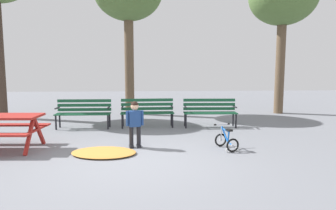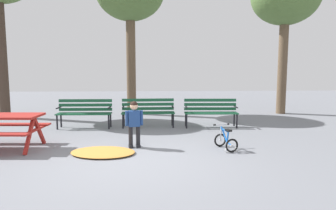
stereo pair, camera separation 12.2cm
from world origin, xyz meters
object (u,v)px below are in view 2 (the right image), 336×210
at_px(park_bench_right, 211,110).
at_px(child_standing, 134,120).
at_px(park_bench_left, 148,110).
at_px(park_bench_far_left, 85,111).
at_px(kids_bicycle, 226,141).

xyz_separation_m(park_bench_right, child_standing, (-2.17, -2.34, 0.11)).
height_order(park_bench_right, child_standing, child_standing).
distance_m(park_bench_left, child_standing, 2.49).
bearing_deg(park_bench_left, park_bench_far_left, -177.10).
distance_m(park_bench_far_left, park_bench_left, 1.90).
relative_size(park_bench_right, kids_bicycle, 2.61).
height_order(park_bench_far_left, park_bench_right, same).
xyz_separation_m(park_bench_left, park_bench_right, (1.91, -0.13, 0.00)).
bearing_deg(park_bench_right, child_standing, -132.87).
distance_m(park_bench_far_left, park_bench_right, 3.80).
bearing_deg(kids_bicycle, park_bench_far_left, 144.09).
relative_size(park_bench_far_left, kids_bicycle, 2.59).
distance_m(park_bench_left, park_bench_right, 1.91).
distance_m(child_standing, kids_bicycle, 2.09).
height_order(park_bench_left, kids_bicycle, park_bench_left).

